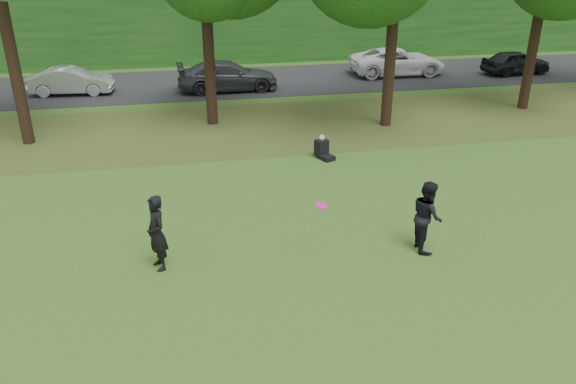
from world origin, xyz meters
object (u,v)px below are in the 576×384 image
object	(u,v)px
frisbee	(321,205)
seated_person	(323,149)
player_right	(427,216)
player_left	(157,233)

from	to	relation	value
frisbee	seated_person	xyz separation A→B (m)	(1.80, 6.73, -1.19)
player_right	seated_person	world-z (taller)	player_right
player_left	frisbee	distance (m)	3.83
player_right	seated_person	bearing A→B (deg)	14.86
frisbee	seated_person	world-z (taller)	frisbee
player_right	seated_person	size ratio (longest dim) A/B	2.16
player_left	player_right	bearing A→B (deg)	65.18
player_left	seated_person	bearing A→B (deg)	116.61
frisbee	player_left	bearing A→B (deg)	172.79
player_left	frisbee	bearing A→B (deg)	60.98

